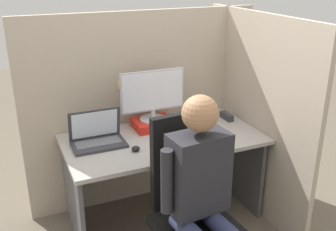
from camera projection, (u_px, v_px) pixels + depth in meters
The scene contains 12 objects.
cubicle_panel_back at pixel (144, 109), 3.24m from camera, with size 1.96×0.05×1.59m.
cubicle_panel_right at pixel (255, 115), 3.11m from camera, with size 0.04×1.41×1.59m.
desk at pixel (163, 158), 2.99m from camera, with size 1.46×0.76×0.70m.
paper_box at pixel (153, 124), 3.09m from camera, with size 0.31×0.24×0.07m.
monitor at pixel (152, 94), 3.01m from camera, with size 0.51×0.21×0.40m.
laptop at pixel (98, 138), 2.80m from camera, with size 0.38×0.23×0.25m.
mouse at pixel (136, 149), 2.70m from camera, with size 0.06×0.05×0.04m.
stapler at pixel (227, 116), 3.26m from camera, with size 0.05×0.15×0.05m.
carrot_toy at pixel (193, 142), 2.81m from camera, with size 0.04×0.13×0.04m.
office_chair at pixel (190, 202), 2.44m from camera, with size 0.53×0.57×1.07m.
person at pixel (202, 189), 2.21m from camera, with size 0.48×0.49×1.26m.
coffee_mug at pixel (192, 114), 3.27m from camera, with size 0.09×0.09×0.09m.
Camera 1 is at (-1.03, -2.08, 1.92)m, focal length 42.00 mm.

